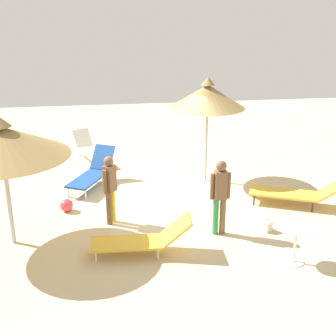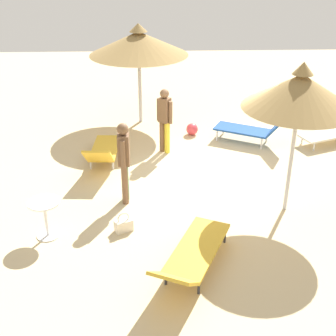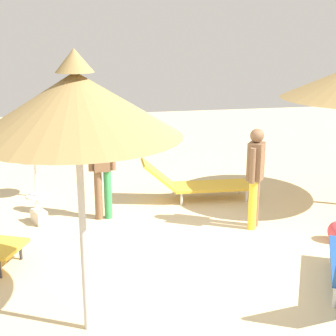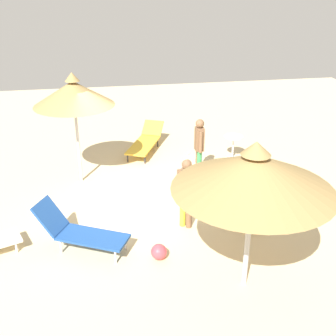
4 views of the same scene
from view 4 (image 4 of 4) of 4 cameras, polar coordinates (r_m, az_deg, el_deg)
ground at (r=10.47m, az=-4.21°, el=-4.75°), size 24.00×24.00×0.10m
parasol_umbrella_back at (r=6.82m, az=11.58°, el=-0.52°), size 2.67×2.67×2.75m
parasol_umbrella_center at (r=10.85m, az=-12.69°, el=9.84°), size 2.03×2.03×2.94m
lounge_chair_front at (r=8.71m, az=-12.02°, el=-8.27°), size 1.39×1.94×0.96m
lounge_chair_edge at (r=10.16m, az=9.75°, el=-3.58°), size 2.04×0.72×0.78m
lounge_chair_near_right at (r=13.30m, az=-3.04°, el=3.69°), size 2.22×1.47×0.69m
person_standing_near_left at (r=11.21m, az=4.24°, el=3.04°), size 0.45×0.23×1.69m
person_standing_far_left at (r=9.00m, az=2.49°, el=-2.98°), size 0.33×0.37×1.61m
handbag at (r=12.48m, az=2.92°, el=1.22°), size 0.30×0.36×0.39m
side_table_round at (r=12.79m, az=8.82°, el=3.31°), size 0.57×0.57×0.72m
beach_ball at (r=8.39m, az=-1.25°, el=-11.27°), size 0.32×0.32×0.32m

